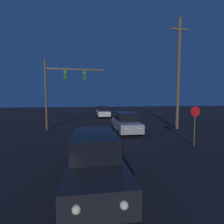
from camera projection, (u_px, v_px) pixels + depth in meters
car_near at (94, 158)px, 5.81m from camera, size 1.86×4.89×1.67m
car_mid at (125, 122)px, 14.48m from camera, size 1.91×4.91×1.67m
car_far at (103, 112)px, 26.22m from camera, size 1.83×4.88×1.67m
traffic_signal_mast at (61, 84)px, 15.53m from camera, size 5.18×0.30×6.17m
stop_sign at (195, 119)px, 10.26m from camera, size 0.61×0.07×2.37m
utility_pole at (178, 73)px, 15.89m from camera, size 1.73×0.28×9.98m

